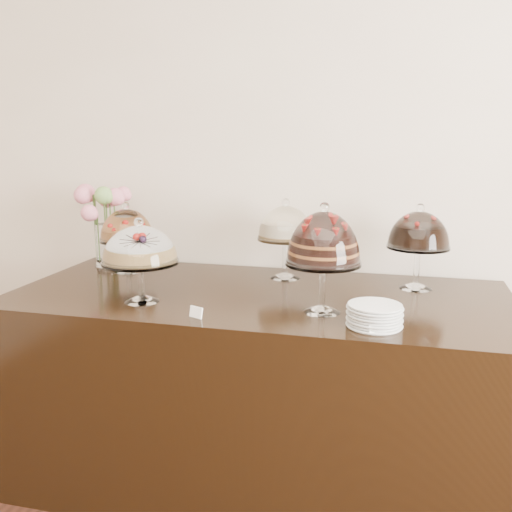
% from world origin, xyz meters
% --- Properties ---
extents(wall_back, '(5.00, 0.04, 3.00)m').
position_xyz_m(wall_back, '(0.00, 3.00, 1.50)').
color(wall_back, beige).
rests_on(wall_back, ground).
extents(display_counter, '(2.20, 1.00, 0.90)m').
position_xyz_m(display_counter, '(-0.35, 2.45, 0.45)').
color(display_counter, black).
rests_on(display_counter, ground).
extents(cake_stand_sugar_sponge, '(0.32, 0.32, 0.36)m').
position_xyz_m(cake_stand_sugar_sponge, '(-0.80, 2.20, 1.13)').
color(cake_stand_sugar_sponge, white).
rests_on(cake_stand_sugar_sponge, display_counter).
extents(cake_stand_choco_layer, '(0.30, 0.30, 0.44)m').
position_xyz_m(cake_stand_choco_layer, '(-0.04, 2.24, 1.18)').
color(cake_stand_choco_layer, white).
rests_on(cake_stand_choco_layer, display_counter).
extents(cake_stand_cheesecake, '(0.28, 0.28, 0.39)m').
position_xyz_m(cake_stand_cheesecake, '(-0.29, 2.75, 1.16)').
color(cake_stand_cheesecake, white).
rests_on(cake_stand_cheesecake, display_counter).
extents(cake_stand_dark_choco, '(0.28, 0.28, 0.39)m').
position_xyz_m(cake_stand_dark_choco, '(0.33, 2.70, 1.16)').
color(cake_stand_dark_choco, white).
rests_on(cake_stand_dark_choco, display_counter).
extents(cake_stand_fruit_tart, '(0.28, 0.28, 0.36)m').
position_xyz_m(cake_stand_fruit_tart, '(-1.10, 2.68, 1.13)').
color(cake_stand_fruit_tart, white).
rests_on(cake_stand_fruit_tart, display_counter).
extents(flower_vase, '(0.30, 0.30, 0.44)m').
position_xyz_m(flower_vase, '(-1.29, 2.78, 1.18)').
color(flower_vase, white).
rests_on(flower_vase, display_counter).
extents(plate_stack, '(0.20, 0.20, 0.08)m').
position_xyz_m(plate_stack, '(0.18, 2.12, 0.94)').
color(plate_stack, silver).
rests_on(plate_stack, display_counter).
extents(price_card_left, '(0.06, 0.04, 0.04)m').
position_xyz_m(price_card_left, '(-0.50, 2.05, 0.92)').
color(price_card_left, white).
rests_on(price_card_left, display_counter).
extents(price_card_right, '(0.06, 0.04, 0.04)m').
position_xyz_m(price_card_right, '(0.19, 2.03, 0.92)').
color(price_card_right, white).
rests_on(price_card_right, display_counter).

